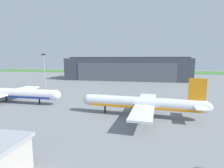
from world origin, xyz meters
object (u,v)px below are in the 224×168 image
object	(u,v)px
apron_light_mast	(44,68)
airliner_near_left	(5,93)
maintenance_hangar	(127,69)
airliner_near_right	(143,104)

from	to	relation	value
apron_light_mast	airliner_near_left	bearing A→B (deg)	-84.88
maintenance_hangar	apron_light_mast	bearing A→B (deg)	-127.24
maintenance_hangar	airliner_near_right	size ratio (longest dim) A/B	2.61
airliner_near_right	apron_light_mast	world-z (taller)	apron_light_mast
airliner_near_right	apron_light_mast	distance (m)	68.94
maintenance_hangar	airliner_near_right	distance (m)	95.66
airliner_near_left	apron_light_mast	size ratio (longest dim) A/B	2.34
airliner_near_right	maintenance_hangar	bearing A→B (deg)	98.55
maintenance_hangar	airliner_near_right	xyz separation A→B (m)	(14.20, -94.47, -4.96)
maintenance_hangar	apron_light_mast	xyz separation A→B (m)	(-41.52, -54.61, 2.73)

